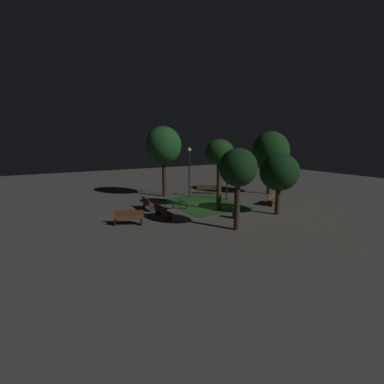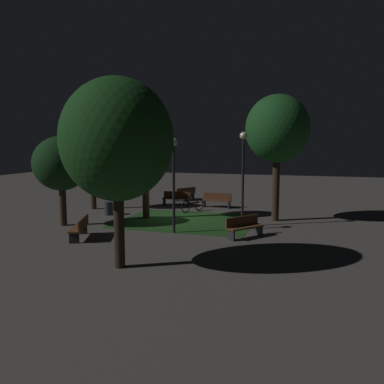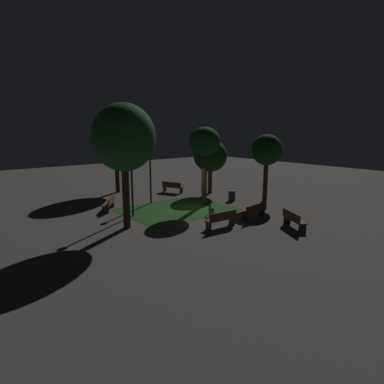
% 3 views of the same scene
% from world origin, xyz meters
% --- Properties ---
extents(ground_plane, '(60.00, 60.00, 0.00)m').
position_xyz_m(ground_plane, '(0.00, 0.00, 0.00)').
color(ground_plane, '#56514C').
extents(grass_lawn, '(6.67, 5.35, 0.01)m').
position_xyz_m(grass_lawn, '(-0.83, 0.71, 0.01)').
color(grass_lawn, '#23511E').
rests_on(grass_lawn, ground).
extents(bench_back_row, '(1.83, 0.59, 0.88)m').
position_xyz_m(bench_back_row, '(-1.32, -3.93, 0.48)').
color(bench_back_row, brown).
rests_on(bench_back_row, ground).
extents(bench_path_side, '(1.82, 0.56, 0.88)m').
position_xyz_m(bench_path_side, '(1.32, -3.93, 0.48)').
color(bench_path_side, '#422314').
rests_on(bench_path_side, ground).
extents(bench_lawn_edge, '(1.47, 1.72, 0.88)m').
position_xyz_m(bench_lawn_edge, '(-4.19, 3.23, 0.48)').
color(bench_lawn_edge, brown).
rests_on(bench_lawn_edge, ground).
extents(bench_front_right, '(1.09, 1.85, 0.88)m').
position_xyz_m(bench_front_right, '(2.29, 5.41, 0.48)').
color(bench_front_right, brown).
rests_on(bench_front_right, ground).
extents(bench_corner, '(1.28, 1.81, 0.88)m').
position_xyz_m(bench_corner, '(1.56, -6.31, 0.48)').
color(bench_corner, brown).
rests_on(bench_corner, ground).
extents(tree_tall_center, '(2.65, 2.65, 4.27)m').
position_xyz_m(tree_tall_center, '(4.54, 3.38, 2.96)').
color(tree_tall_center, '#38281C').
rests_on(tree_tall_center, ground).
extents(tree_left_canopy, '(2.14, 2.14, 4.71)m').
position_xyz_m(tree_left_canopy, '(5.66, -1.22, 3.56)').
color(tree_left_canopy, '#38281C').
rests_on(tree_left_canopy, ground).
extents(tree_right_canopy, '(3.18, 3.18, 6.35)m').
position_xyz_m(tree_right_canopy, '(-5.11, -0.81, 4.61)').
color(tree_right_canopy, '#38281C').
rests_on(tree_right_canopy, ground).
extents(tree_back_left, '(2.08, 2.08, 5.20)m').
position_xyz_m(tree_back_left, '(1.45, 0.58, 4.14)').
color(tree_back_left, '#423021').
rests_on(tree_back_left, ground).
extents(tree_near_wall, '(3.49, 3.49, 5.94)m').
position_xyz_m(tree_near_wall, '(-1.05, 8.34, 4.02)').
color(tree_near_wall, '#2D2116').
rests_on(tree_near_wall, ground).
extents(lamp_post_near_wall, '(0.36, 0.36, 4.46)m').
position_xyz_m(lamp_post_near_wall, '(-3.73, 1.05, 3.04)').
color(lamp_post_near_wall, black).
rests_on(lamp_post_near_wall, ground).
extents(lamp_post_plaza_east, '(0.36, 0.36, 4.16)m').
position_xyz_m(lamp_post_plaza_east, '(-1.07, 3.28, 2.86)').
color(lamp_post_plaza_east, black).
rests_on(lamp_post_plaza_east, ground).
extents(trash_bin, '(0.49, 0.49, 0.72)m').
position_xyz_m(trash_bin, '(3.84, 0.27, 0.36)').
color(trash_bin, '#2D3842').
rests_on(trash_bin, ground).
extents(bicycle, '(0.96, 1.44, 0.93)m').
position_xyz_m(bicycle, '(-0.31, -2.06, 0.34)').
color(bicycle, black).
rests_on(bicycle, ground).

